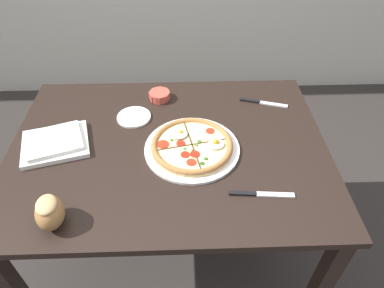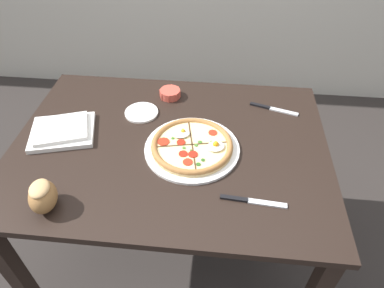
% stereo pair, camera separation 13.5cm
% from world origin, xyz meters
% --- Properties ---
extents(ground_plane, '(12.00, 12.00, 0.00)m').
position_xyz_m(ground_plane, '(0.00, 0.00, 0.00)').
color(ground_plane, '#2D2826').
extents(dining_table, '(1.28, 0.94, 0.77)m').
position_xyz_m(dining_table, '(0.00, 0.00, 0.67)').
color(dining_table, black).
rests_on(dining_table, ground_plane).
extents(pizza, '(0.38, 0.38, 0.05)m').
position_xyz_m(pizza, '(0.09, -0.03, 0.79)').
color(pizza, white).
rests_on(pizza, dining_table).
extents(ramekin_bowl, '(0.10, 0.10, 0.04)m').
position_xyz_m(ramekin_bowl, '(-0.05, 0.33, 0.79)').
color(ramekin_bowl, '#C64C3D').
rests_on(ramekin_bowl, dining_table).
extents(napkin_folded, '(0.30, 0.28, 0.04)m').
position_xyz_m(napkin_folded, '(-0.46, 0.01, 0.78)').
color(napkin_folded, silver).
rests_on(napkin_folded, dining_table).
extents(bread_piece_near, '(0.11, 0.14, 0.11)m').
position_xyz_m(bread_piece_near, '(-0.37, -0.36, 0.82)').
color(bread_piece_near, olive).
rests_on(bread_piece_near, dining_table).
extents(knife_main, '(0.23, 0.04, 0.01)m').
position_xyz_m(knife_main, '(0.33, -0.27, 0.77)').
color(knife_main, silver).
rests_on(knife_main, dining_table).
extents(knife_spare, '(0.22, 0.08, 0.01)m').
position_xyz_m(knife_spare, '(0.44, 0.27, 0.77)').
color(knife_spare, silver).
rests_on(knife_spare, dining_table).
extents(side_saucer, '(0.15, 0.15, 0.01)m').
position_xyz_m(side_saucer, '(-0.16, 0.18, 0.77)').
color(side_saucer, white).
rests_on(side_saucer, dining_table).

